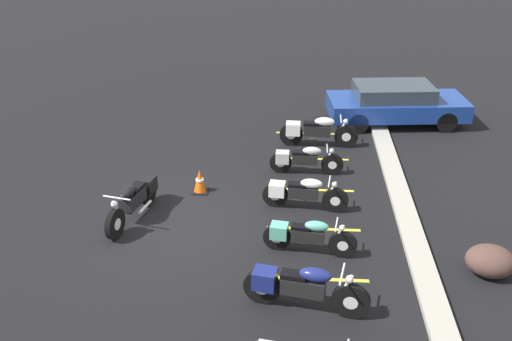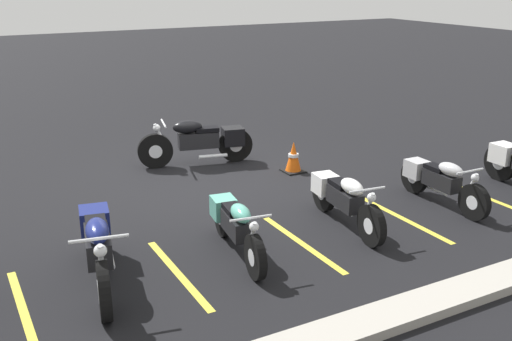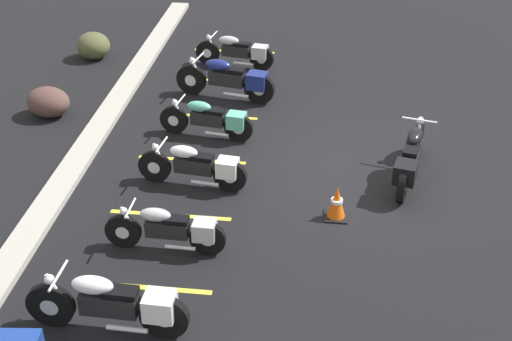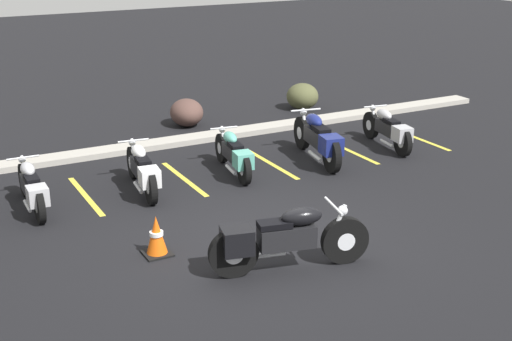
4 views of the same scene
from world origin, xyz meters
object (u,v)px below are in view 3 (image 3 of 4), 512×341
(parked_bike_1, at_px, (171,229))
(traffic_cone, at_px, (337,203))
(parked_bike_4, at_px, (230,79))
(motorcycle_black_featured, at_px, (411,157))
(parked_bike_0, at_px, (114,304))
(parked_bike_5, at_px, (238,51))
(parked_bike_3, at_px, (211,119))
(parked_bike_2, at_px, (197,166))
(landscape_rock_0, at_px, (93,46))
(landscape_rock_1, at_px, (48,102))

(parked_bike_1, relative_size, traffic_cone, 3.24)
(parked_bike_1, bearing_deg, parked_bike_4, -89.49)
(motorcycle_black_featured, distance_m, parked_bike_0, 6.11)
(parked_bike_4, relative_size, parked_bike_5, 1.16)
(parked_bike_3, bearing_deg, motorcycle_black_featured, 171.17)
(parked_bike_0, relative_size, traffic_cone, 3.80)
(parked_bike_2, bearing_deg, parked_bike_3, -80.62)
(motorcycle_black_featured, distance_m, traffic_cone, 1.88)
(parked_bike_1, bearing_deg, parked_bike_3, -88.18)
(motorcycle_black_featured, bearing_deg, traffic_cone, 149.11)
(parked_bike_4, bearing_deg, parked_bike_5, -76.91)
(parked_bike_1, distance_m, landscape_rock_0, 8.45)
(parked_bike_1, xyz_separation_m, parked_bike_5, (7.44, -0.01, 0.01))
(parked_bike_4, bearing_deg, landscape_rock_1, 29.97)
(parked_bike_3, relative_size, traffic_cone, 3.26)
(motorcycle_black_featured, distance_m, landscape_rock_1, 7.72)
(parked_bike_0, distance_m, traffic_cone, 4.25)
(parked_bike_3, bearing_deg, traffic_cone, 143.85)
(motorcycle_black_featured, relative_size, parked_bike_2, 1.12)
(parked_bike_3, bearing_deg, landscape_rock_0, -37.66)
(motorcycle_black_featured, xyz_separation_m, parked_bike_1, (-2.58, 3.86, -0.07))
(landscape_rock_0, bearing_deg, parked_bike_3, -135.95)
(parked_bike_0, relative_size, parked_bike_3, 1.16)
(parked_bike_5, relative_size, landscape_rock_1, 2.08)
(motorcycle_black_featured, distance_m, landscape_rock_0, 9.08)
(parked_bike_0, relative_size, parked_bike_4, 0.99)
(landscape_rock_0, relative_size, traffic_cone, 1.41)
(landscape_rock_1, relative_size, traffic_cone, 1.59)
(parked_bike_2, bearing_deg, motorcycle_black_featured, -163.38)
(parked_bike_3, bearing_deg, parked_bike_5, -82.40)
(parked_bike_2, xyz_separation_m, parked_bike_4, (3.70, -0.02, 0.06))
(parked_bike_4, bearing_deg, motorcycle_black_featured, 152.19)
(parked_bike_0, bearing_deg, traffic_cone, -131.80)
(parked_bike_3, distance_m, traffic_cone, 3.64)
(parked_bike_2, distance_m, traffic_cone, 2.61)
(parked_bike_3, bearing_deg, parked_bike_4, -85.17)
(motorcycle_black_featured, xyz_separation_m, parked_bike_5, (4.86, 3.85, -0.07))
(motorcycle_black_featured, distance_m, parked_bike_1, 4.64)
(parked_bike_2, distance_m, parked_bike_3, 1.87)
(parked_bike_3, xyz_separation_m, parked_bike_4, (1.84, -0.11, 0.07))
(parked_bike_0, xyz_separation_m, parked_bike_2, (3.77, -0.40, -0.05))
(parked_bike_1, xyz_separation_m, landscape_rock_1, (4.33, 3.66, -0.09))
(parked_bike_5, bearing_deg, parked_bike_1, 98.97)
(parked_bike_2, bearing_deg, parked_bike_0, 90.59)
(motorcycle_black_featured, xyz_separation_m, parked_bike_2, (-0.67, 3.80, -0.06))
(parked_bike_4, bearing_deg, traffic_cone, 130.53)
(parked_bike_4, height_order, parked_bike_5, parked_bike_4)
(landscape_rock_0, bearing_deg, parked_bike_5, -92.18)
(motorcycle_black_featured, xyz_separation_m, traffic_cone, (-1.35, 1.29, -0.20))
(parked_bike_2, relative_size, parked_bike_4, 0.88)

